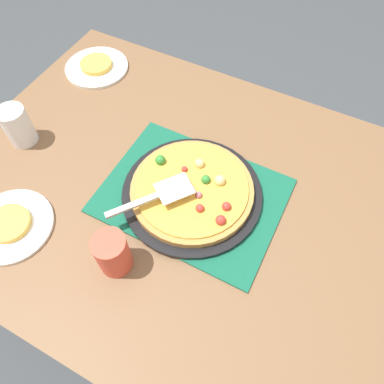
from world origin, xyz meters
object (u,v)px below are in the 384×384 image
at_px(pizza, 192,189).
at_px(cup_far, 113,253).
at_px(pizza_pan, 192,193).
at_px(served_slice_right, 96,64).
at_px(cup_near, 18,126).
at_px(pizza_server, 157,195).
at_px(plate_near_left, 11,226).
at_px(plate_far_right, 97,67).
at_px(served_slice_left, 9,223).

distance_m(pizza, cup_far, 0.27).
height_order(pizza_pan, cup_far, cup_far).
distance_m(served_slice_right, cup_far, 0.74).
xyz_separation_m(cup_near, pizza_server, (-0.49, 0.03, 0.01)).
height_order(served_slice_right, cup_near, cup_near).
bearing_deg(served_slice_right, plate_near_left, 105.27).
height_order(pizza_pan, pizza, pizza).
bearing_deg(pizza_pan, plate_far_right, -30.37).
relative_size(pizza_pan, plate_near_left, 1.73).
height_order(plate_near_left, served_slice_left, served_slice_left).
relative_size(pizza, served_slice_right, 3.00).
height_order(plate_far_right, cup_near, cup_near).
distance_m(pizza_pan, served_slice_right, 0.63).
distance_m(cup_far, pizza_server, 0.18).
height_order(plate_far_right, served_slice_right, served_slice_right).
relative_size(pizza, plate_far_right, 1.50).
height_order(plate_near_left, pizza_server, pizza_server).
bearing_deg(served_slice_right, cup_far, 129.18).
bearing_deg(plate_far_right, pizza_pan, 149.63).
relative_size(pizza_pan, served_slice_right, 3.45).
bearing_deg(served_slice_left, pizza_pan, -141.32).
bearing_deg(plate_far_right, plate_near_left, 105.27).
distance_m(plate_near_left, pizza_server, 0.39).
distance_m(plate_far_right, served_slice_right, 0.01).
height_order(cup_far, pizza_server, cup_far).
relative_size(pizza, plate_near_left, 1.50).
relative_size(served_slice_right, cup_near, 0.92).
relative_size(served_slice_left, cup_near, 0.92).
bearing_deg(cup_far, pizza_pan, -106.18).
relative_size(pizza, cup_far, 2.75).
height_order(served_slice_right, pizza_server, pizza_server).
bearing_deg(served_slice_left, pizza, -141.32).
bearing_deg(cup_near, pizza_server, 177.04).
relative_size(pizza_pan, cup_near, 3.17).
xyz_separation_m(served_slice_right, cup_far, (-0.47, 0.58, 0.04)).
bearing_deg(pizza_pan, plate_near_left, 38.68).
bearing_deg(cup_near, plate_far_right, -90.21).
height_order(served_slice_left, pizza_server, pizza_server).
bearing_deg(plate_far_right, pizza, 149.72).
relative_size(plate_far_right, cup_far, 1.83).
relative_size(plate_far_right, served_slice_right, 2.00).
relative_size(cup_far, pizza_server, 0.57).
bearing_deg(pizza, plate_far_right, -30.28).
bearing_deg(pizza, cup_far, 73.68).
bearing_deg(cup_far, pizza, -106.32).
bearing_deg(cup_near, pizza_pan, -174.46).
xyz_separation_m(plate_far_right, pizza_server, (-0.48, 0.40, 0.07)).
bearing_deg(pizza_pan, cup_near, 5.54).
bearing_deg(cup_far, plate_far_right, -50.82).
height_order(cup_near, cup_far, same).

